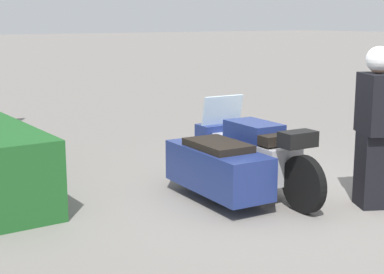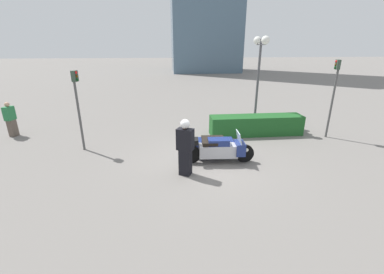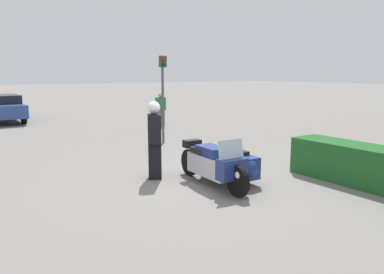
{
  "view_description": "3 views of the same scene",
  "coord_description": "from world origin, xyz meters",
  "px_view_note": "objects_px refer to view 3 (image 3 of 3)",
  "views": [
    {
      "loc": [
        -5.1,
        4.64,
        2.17
      ],
      "look_at": [
        0.94,
        0.59,
        0.71
      ],
      "focal_mm": 55.0,
      "sensor_mm": 36.0,
      "label": 1
    },
    {
      "loc": [
        -1.32,
        -8.34,
        4.01
      ],
      "look_at": [
        -0.41,
        0.39,
        0.85
      ],
      "focal_mm": 24.0,
      "sensor_mm": 36.0,
      "label": 2
    },
    {
      "loc": [
        7.02,
        -5.1,
        2.54
      ],
      "look_at": [
        -0.29,
        -0.04,
        1.01
      ],
      "focal_mm": 35.0,
      "sensor_mm": 36.0,
      "label": 3
    }
  ],
  "objects_px": {
    "parked_car_background": "(2,107)",
    "officer_rider": "(154,138)",
    "pedestrian_bystander": "(161,110)",
    "traffic_light_far": "(163,86)",
    "police_motorcycle": "(224,164)",
    "hedge_bush_curbside": "(382,169)"
  },
  "relations": [
    {
      "from": "pedestrian_bystander",
      "to": "traffic_light_far",
      "type": "bearing_deg",
      "value": 164.61
    },
    {
      "from": "police_motorcycle",
      "to": "traffic_light_far",
      "type": "distance_m",
      "value": 5.61
    },
    {
      "from": "parked_car_background",
      "to": "officer_rider",
      "type": "bearing_deg",
      "value": -173.7
    },
    {
      "from": "traffic_light_far",
      "to": "pedestrian_bystander",
      "type": "xyz_separation_m",
      "value": [
        -3.77,
        2.06,
        -1.27
      ]
    },
    {
      "from": "parked_car_background",
      "to": "pedestrian_bystander",
      "type": "height_order",
      "value": "pedestrian_bystander"
    },
    {
      "from": "parked_car_background",
      "to": "pedestrian_bystander",
      "type": "xyz_separation_m",
      "value": [
        6.1,
        5.97,
        0.04
      ]
    },
    {
      "from": "traffic_light_far",
      "to": "parked_car_background",
      "type": "xyz_separation_m",
      "value": [
        -9.87,
        -3.91,
        -1.32
      ]
    },
    {
      "from": "hedge_bush_curbside",
      "to": "pedestrian_bystander",
      "type": "relative_size",
      "value": 2.69
    },
    {
      "from": "parked_car_background",
      "to": "pedestrian_bystander",
      "type": "relative_size",
      "value": 2.75
    },
    {
      "from": "officer_rider",
      "to": "hedge_bush_curbside",
      "type": "relative_size",
      "value": 0.43
    },
    {
      "from": "hedge_bush_curbside",
      "to": "parked_car_background",
      "type": "distance_m",
      "value": 18.1
    },
    {
      "from": "hedge_bush_curbside",
      "to": "traffic_light_far",
      "type": "bearing_deg",
      "value": -171.57
    },
    {
      "from": "traffic_light_far",
      "to": "pedestrian_bystander",
      "type": "bearing_deg",
      "value": 166.71
    },
    {
      "from": "officer_rider",
      "to": "hedge_bush_curbside",
      "type": "height_order",
      "value": "officer_rider"
    },
    {
      "from": "officer_rider",
      "to": "parked_car_background",
      "type": "xyz_separation_m",
      "value": [
        -13.77,
        -1.39,
        -0.23
      ]
    },
    {
      "from": "police_motorcycle",
      "to": "hedge_bush_curbside",
      "type": "height_order",
      "value": "police_motorcycle"
    },
    {
      "from": "officer_rider",
      "to": "traffic_light_far",
      "type": "bearing_deg",
      "value": 84.74
    },
    {
      "from": "hedge_bush_curbside",
      "to": "parked_car_background",
      "type": "xyz_separation_m",
      "value": [
        -17.39,
        -5.03,
        0.31
      ]
    },
    {
      "from": "police_motorcycle",
      "to": "officer_rider",
      "type": "xyz_separation_m",
      "value": [
        -1.29,
        -1.09,
        0.52
      ]
    },
    {
      "from": "police_motorcycle",
      "to": "pedestrian_bystander",
      "type": "relative_size",
      "value": 1.61
    },
    {
      "from": "pedestrian_bystander",
      "to": "police_motorcycle",
      "type": "bearing_deg",
      "value": 171.93
    },
    {
      "from": "police_motorcycle",
      "to": "hedge_bush_curbside",
      "type": "xyz_separation_m",
      "value": [
        2.33,
        2.55,
        -0.02
      ]
    }
  ]
}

